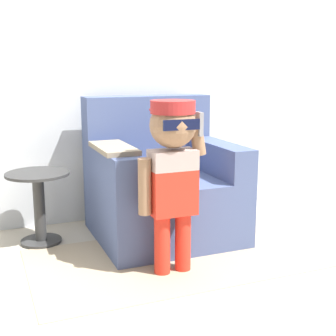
# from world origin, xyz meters

# --- Properties ---
(ground_plane) EXTENTS (10.00, 10.00, 0.00)m
(ground_plane) POSITION_xyz_m (0.00, 0.00, 0.00)
(ground_plane) COLOR #BCB29E
(wall_back) EXTENTS (10.00, 0.05, 2.60)m
(wall_back) POSITION_xyz_m (0.00, 0.74, 1.30)
(wall_back) COLOR silver
(wall_back) RESTS_ON ground_plane
(armchair) EXTENTS (0.94, 0.87, 0.95)m
(armchair) POSITION_xyz_m (-0.04, 0.23, 0.34)
(armchair) COLOR #475684
(armchair) RESTS_ON ground_plane
(person_child) EXTENTS (0.40, 0.30, 0.98)m
(person_child) POSITION_xyz_m (-0.21, -0.38, 0.65)
(person_child) COLOR red
(person_child) RESTS_ON ground_plane
(side_table) EXTENTS (0.41, 0.41, 0.48)m
(side_table) POSITION_xyz_m (-0.85, 0.37, 0.29)
(side_table) COLOR #333333
(side_table) RESTS_ON ground_plane
(rug) EXTENTS (1.74, 0.95, 0.01)m
(rug) POSITION_xyz_m (-0.13, -0.21, 0.00)
(rug) COLOR tan
(rug) RESTS_ON ground_plane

